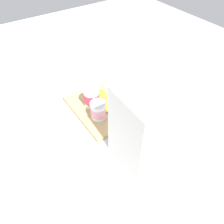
# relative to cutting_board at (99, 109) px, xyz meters

# --- Properties ---
(ground_plane) EXTENTS (2.40, 2.40, 0.00)m
(ground_plane) POSITION_rel_cutting_board_xyz_m (0.00, 0.00, -0.01)
(ground_plane) COLOR silver
(cutting_board) EXTENTS (0.31, 0.21, 0.02)m
(cutting_board) POSITION_rel_cutting_board_xyz_m (0.00, 0.00, 0.00)
(cutting_board) COLOR tan
(cutting_board) RESTS_ON ground_plane
(cereal_box) EXTENTS (0.18, 0.08, 0.30)m
(cereal_box) POSITION_rel_cutting_board_xyz_m (-0.29, 0.05, 0.14)
(cereal_box) COLOR white
(cereal_box) RESTS_ON ground_plane
(yogurt_cup_front) EXTENTS (0.07, 0.07, 0.08)m
(yogurt_cup_front) POSITION_rel_cutting_board_xyz_m (-0.05, 0.04, 0.05)
(yogurt_cup_front) COLOR white
(yogurt_cup_front) RESTS_ON cutting_board
(yogurt_cup_back) EXTENTS (0.07, 0.07, 0.09)m
(yogurt_cup_back) POSITION_rel_cutting_board_xyz_m (0.03, 0.02, 0.06)
(yogurt_cup_back) COLOR white
(yogurt_cup_back) RESTS_ON cutting_board
(banana_bunch) EXTENTS (0.18, 0.09, 0.04)m
(banana_bunch) POSITION_rel_cutting_board_xyz_m (0.01, -0.03, 0.03)
(banana_bunch) COLOR yellow
(banana_bunch) RESTS_ON cutting_board
(spoon) EXTENTS (0.13, 0.05, 0.01)m
(spoon) POSITION_rel_cutting_board_xyz_m (0.24, -0.03, -0.00)
(spoon) COLOR silver
(spoon) RESTS_ON ground_plane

